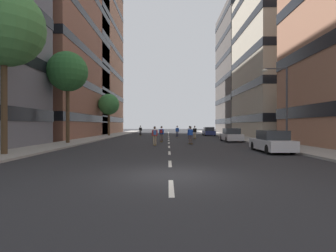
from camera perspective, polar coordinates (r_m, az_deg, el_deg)
ground_plane at (r=39.50m, az=-0.01°, el=-2.53°), size 176.51×176.51×0.00m
sidewalk_left at (r=44.30m, az=-13.13°, el=-2.15°), size 3.38×80.90×0.14m
sidewalk_right at (r=44.34m, az=13.08°, el=-2.15°), size 3.38×80.90×0.14m
lane_markings at (r=40.58m, az=-0.01°, el=-2.45°), size 0.16×67.20×0.01m
building_left_mid at (r=48.01m, az=-25.19°, el=18.49°), size 15.39×23.89×33.75m
building_left_far at (r=63.32m, az=-18.52°, el=15.02°), size 15.39×22.12×35.99m
building_right_mid at (r=46.76m, az=25.10°, el=12.64°), size 15.39×16.39×23.76m
building_right_far at (r=62.38m, az=18.38°, el=11.02°), size 15.39×16.51×27.01m
parked_car_near at (r=19.97m, az=21.16°, el=-3.23°), size 1.82×4.40×1.52m
parked_car_mid at (r=47.86m, az=8.56°, el=-1.21°), size 1.82×4.40×1.52m
parked_car_far at (r=31.38m, az=13.21°, el=-1.97°), size 1.82×4.40×1.52m
street_tree_near at (r=28.68m, az=-20.82°, el=10.75°), size 3.93×3.93×9.02m
street_tree_mid at (r=19.88m, az=-31.80°, el=17.58°), size 4.79×4.79×10.13m
street_tree_far at (r=45.95m, az=-12.69°, el=4.51°), size 3.50×3.50×6.98m
streetlamp_right at (r=24.00m, az=23.11°, el=5.56°), size 2.13×0.30×6.50m
skater_0 at (r=33.70m, az=4.54°, el=-1.28°), size 0.57×0.92×1.78m
skater_1 at (r=29.58m, az=-1.56°, el=-1.49°), size 0.55×0.92×1.78m
skater_2 at (r=47.70m, az=-6.06°, el=-0.87°), size 0.56×0.92×1.78m
skater_3 at (r=24.77m, az=-3.01°, el=-1.82°), size 0.56×0.92×1.78m
skater_4 at (r=40.83m, az=1.84°, el=-1.06°), size 0.56×0.92×1.78m
skater_5 at (r=35.62m, az=4.50°, el=-1.20°), size 0.57×0.92×1.78m
skater_6 at (r=36.99m, az=5.59°, el=-1.19°), size 0.55×0.91×1.78m
skater_7 at (r=26.46m, az=4.67°, el=-1.75°), size 0.57×0.92×1.78m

